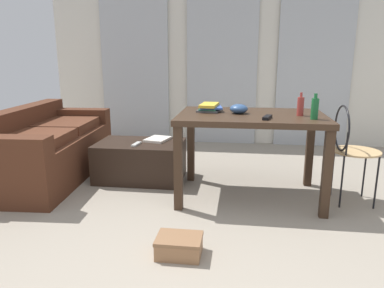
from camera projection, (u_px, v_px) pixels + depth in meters
ground_plane at (207, 193)px, 3.48m from camera, size 8.66×8.66×0.00m
wall_back at (222, 55)px, 5.30m from camera, size 5.09×0.10×2.60m
curtains at (222, 70)px, 5.27m from camera, size 3.62×0.03×2.18m
couch at (46, 149)px, 3.87m from camera, size 0.93×1.88×0.74m
coffee_table at (141, 161)px, 3.84m from camera, size 0.89×0.60×0.40m
craft_table at (251, 126)px, 3.24m from camera, size 1.30×0.87×0.78m
wire_chair at (349, 143)px, 3.15m from camera, size 0.41×0.41×0.87m
bottle_near at (315, 108)px, 2.93m from camera, size 0.06×0.06×0.21m
bottle_far at (300, 106)px, 3.11m from camera, size 0.06×0.06×0.20m
bowl at (239, 109)px, 3.24m from camera, size 0.16×0.16×0.08m
book_stack at (209, 107)px, 3.38m from camera, size 0.25×0.31×0.07m
tv_remote_on_table at (267, 117)px, 2.97m from camera, size 0.09×0.18×0.03m
tv_remote_primary at (136, 144)px, 3.67m from camera, size 0.06×0.18×0.02m
magazine at (158, 139)px, 3.88m from camera, size 0.27×0.32×0.02m
shoebox at (179, 246)px, 2.38m from camera, size 0.30×0.23×0.13m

